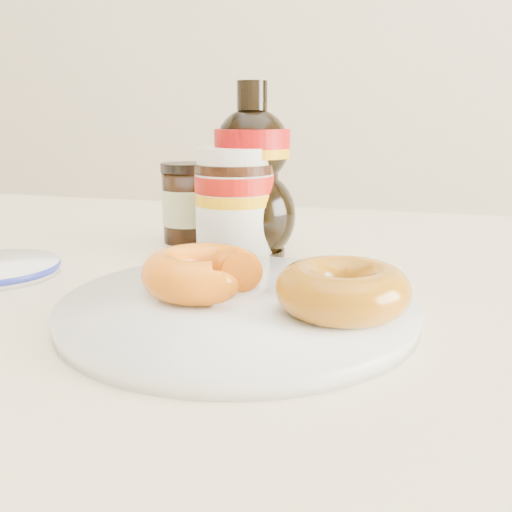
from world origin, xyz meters
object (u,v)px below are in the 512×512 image
(dining_table, at_px, (248,372))
(plate, at_px, (238,307))
(donut_bitten, at_px, (202,273))
(dark_jar, at_px, (187,204))
(donut_whole, at_px, (343,289))
(nutella_jar, at_px, (234,199))
(syrup_bottle, at_px, (252,171))

(dining_table, relative_size, plate, 5.21)
(donut_bitten, relative_size, dark_jar, 1.01)
(donut_bitten, distance_m, dark_jar, 0.25)
(dining_table, bearing_deg, donut_bitten, -103.11)
(plate, bearing_deg, donut_whole, -5.17)
(plate, height_order, nutella_jar, nutella_jar)
(dark_jar, bearing_deg, nutella_jar, -37.40)
(plate, distance_m, donut_whole, 0.08)
(donut_bitten, relative_size, nutella_jar, 0.81)
(donut_bitten, xyz_separation_m, syrup_bottle, (-0.01, 0.18, 0.06))
(dining_table, bearing_deg, plate, -78.85)
(plate, height_order, donut_whole, donut_whole)
(syrup_bottle, bearing_deg, plate, -76.96)
(donut_bitten, relative_size, syrup_bottle, 0.52)
(dining_table, distance_m, syrup_bottle, 0.21)
(nutella_jar, distance_m, syrup_bottle, 0.04)
(donut_whole, xyz_separation_m, nutella_jar, (-0.14, 0.18, 0.03))
(donut_whole, xyz_separation_m, dark_jar, (-0.22, 0.24, 0.02))
(donut_bitten, xyz_separation_m, donut_whole, (0.11, -0.01, 0.00))
(dining_table, height_order, syrup_bottle, syrup_bottle)
(dining_table, height_order, donut_bitten, donut_bitten)
(donut_whole, relative_size, nutella_jar, 0.81)
(nutella_jar, relative_size, dark_jar, 1.24)
(donut_bitten, height_order, nutella_jar, nutella_jar)
(donut_whole, distance_m, syrup_bottle, 0.24)
(donut_whole, bearing_deg, dark_jar, 132.25)
(nutella_jar, height_order, syrup_bottle, syrup_bottle)
(dining_table, xyz_separation_m, dark_jar, (-0.12, 0.16, 0.13))
(donut_bitten, height_order, dark_jar, dark_jar)
(dining_table, height_order, donut_whole, donut_whole)
(dining_table, height_order, dark_jar, dark_jar)
(dining_table, distance_m, donut_whole, 0.17)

